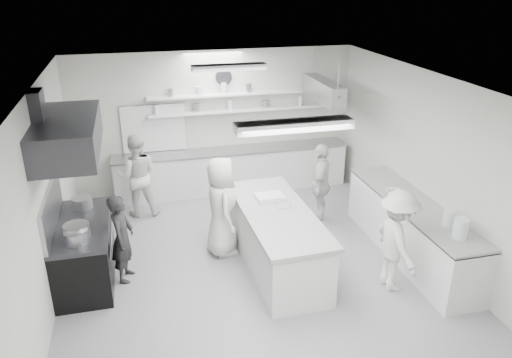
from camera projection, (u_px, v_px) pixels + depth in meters
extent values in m
cube|color=#94929C|center=(254.00, 269.00, 8.07)|extent=(6.00, 7.00, 0.02)
cube|color=white|center=(254.00, 85.00, 6.90)|extent=(6.00, 7.00, 0.02)
cube|color=silver|center=(215.00, 121.00, 10.62)|extent=(6.00, 0.04, 3.00)
cube|color=silver|center=(350.00, 337.00, 4.36)|extent=(6.00, 0.04, 3.00)
cube|color=silver|center=(42.00, 205.00, 6.82)|extent=(0.04, 7.00, 3.00)
cube|color=silver|center=(431.00, 167.00, 8.16)|extent=(0.04, 7.00, 3.00)
cube|color=black|center=(85.00, 253.00, 7.67)|extent=(0.80, 1.80, 0.90)
cube|color=#2E2E32|center=(67.00, 135.00, 6.93)|extent=(0.85, 2.00, 0.50)
cube|color=silver|center=(232.00, 170.00, 10.82)|extent=(5.00, 0.60, 0.92)
cube|color=silver|center=(248.00, 109.00, 10.56)|extent=(4.20, 0.26, 0.04)
cube|color=silver|center=(248.00, 93.00, 10.43)|extent=(4.20, 0.26, 0.04)
cube|color=black|center=(154.00, 128.00, 10.33)|extent=(1.30, 0.04, 1.00)
cylinder|color=white|center=(223.00, 77.00, 10.26)|extent=(0.32, 0.05, 0.32)
cube|color=silver|center=(411.00, 230.00, 8.30)|extent=(0.74, 3.30, 0.94)
cube|color=#999B9E|center=(323.00, 90.00, 9.77)|extent=(0.30, 1.60, 0.40)
cube|color=silver|center=(294.00, 125.00, 5.32)|extent=(1.30, 0.25, 0.10)
cube|color=silver|center=(229.00, 67.00, 8.54)|extent=(1.30, 0.25, 0.10)
cube|color=silver|center=(277.00, 241.00, 7.96)|extent=(1.04, 2.61, 0.95)
cylinder|color=#999B9E|center=(77.00, 233.00, 7.03)|extent=(0.36, 0.36, 0.26)
imported|color=black|center=(122.00, 238.00, 7.56)|extent=(0.46, 0.59, 1.42)
imported|color=silver|center=(137.00, 175.00, 9.59)|extent=(0.85, 0.69, 1.65)
imported|color=silver|center=(222.00, 206.00, 8.24)|extent=(0.57, 0.86, 1.72)
imported|color=silver|center=(320.00, 184.00, 9.29)|extent=(0.78, 0.99, 1.58)
imported|color=silver|center=(397.00, 241.00, 7.31)|extent=(0.62, 1.04, 1.59)
imported|color=#999B9E|center=(283.00, 207.00, 7.95)|extent=(0.31, 0.31, 0.06)
imported|color=silver|center=(259.00, 195.00, 8.37)|extent=(0.17, 0.17, 0.05)
imported|color=silver|center=(393.00, 192.00, 8.52)|extent=(0.28, 0.28, 0.06)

